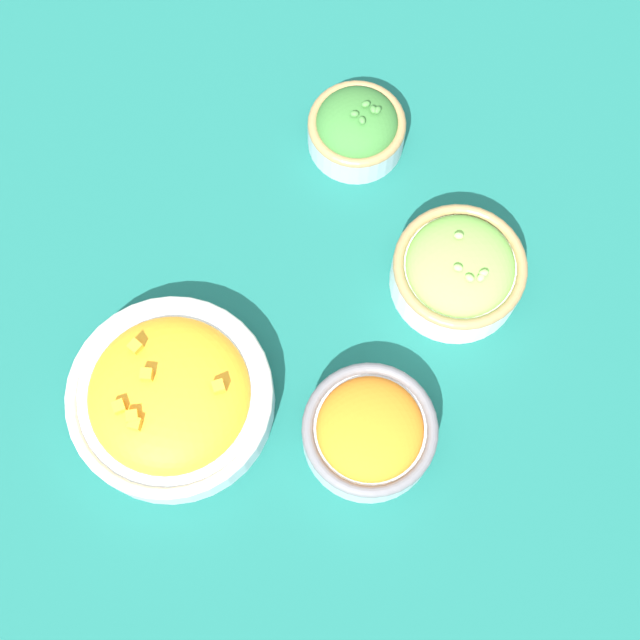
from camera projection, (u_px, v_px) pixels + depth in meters
ground_plane at (320, 329)px, 0.98m from camera, size 3.00×3.00×0.00m
bowl_squash at (171, 397)px, 0.92m from camera, size 0.21×0.21×0.08m
bowl_lettuce at (458, 270)px, 0.96m from camera, size 0.14×0.14×0.08m
bowl_broccoli at (357, 128)px, 1.02m from camera, size 0.11×0.11×0.07m
bowl_carrots at (369, 431)px, 0.91m from camera, size 0.14×0.14×0.07m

